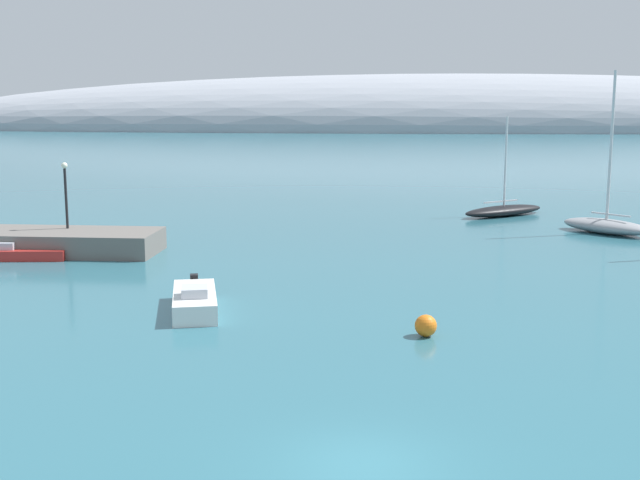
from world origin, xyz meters
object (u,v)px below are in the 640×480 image
motorboat_white_foreground (195,301)px  mooring_buoy_orange (426,326)px  harbor_lamp_post (66,187)px  motorboat_red_alongside_breakwater (19,253)px  sailboat_black_outer_mooring (504,210)px  sailboat_grey_near_shore (606,224)px

motorboat_white_foreground → mooring_buoy_orange: (9.61, -3.10, -0.04)m
motorboat_white_foreground → harbor_lamp_post: bearing=-154.8°
motorboat_white_foreground → motorboat_red_alongside_breakwater: (-12.47, 10.76, -0.12)m
sailboat_black_outer_mooring → motorboat_red_alongside_breakwater: size_ratio=1.28×
motorboat_white_foreground → harbor_lamp_post: size_ratio=1.44×
motorboat_white_foreground → mooring_buoy_orange: bearing=59.3°
sailboat_black_outer_mooring → sailboat_grey_near_shore: bearing=-91.2°
sailboat_grey_near_shore → sailboat_black_outer_mooring: (-5.61, 8.02, -0.16)m
sailboat_black_outer_mooring → motorboat_red_alongside_breakwater: 35.77m
mooring_buoy_orange → sailboat_grey_near_shore: bearing=61.7°
sailboat_grey_near_shore → mooring_buoy_orange: bearing=106.7°
mooring_buoy_orange → harbor_lamp_post: (-20.30, 16.78, 3.34)m
motorboat_white_foreground → motorboat_red_alongside_breakwater: bearing=-143.6°
sailboat_black_outer_mooring → motorboat_white_foreground: size_ratio=1.35×
sailboat_grey_near_shore → sailboat_black_outer_mooring: 9.79m
mooring_buoy_orange → harbor_lamp_post: 26.55m
sailboat_black_outer_mooring → mooring_buoy_orange: size_ratio=8.99×
sailboat_black_outer_mooring → motorboat_white_foreground: bearing=-156.4°
sailboat_grey_near_shore → motorboat_red_alongside_breakwater: 37.43m
sailboat_grey_near_shore → harbor_lamp_post: bearing=59.0°
sailboat_grey_near_shore → sailboat_black_outer_mooring: bearing=-10.0°
sailboat_black_outer_mooring → harbor_lamp_post: size_ratio=1.94×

